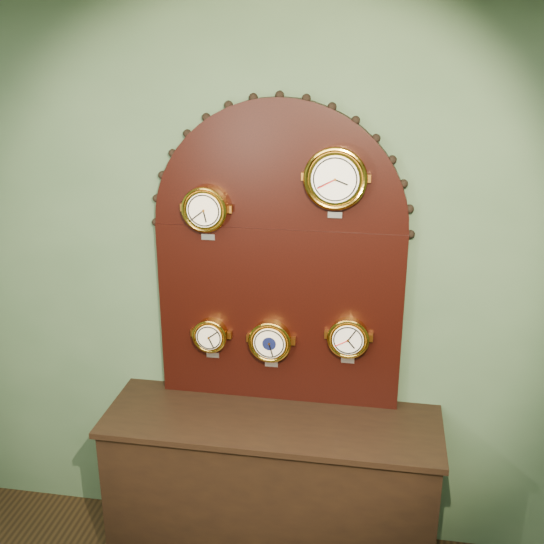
% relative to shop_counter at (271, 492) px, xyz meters
% --- Properties ---
extents(wall_back, '(4.00, 0.00, 4.00)m').
position_rel_shop_counter_xyz_m(wall_back, '(0.00, 0.27, 1.00)').
color(wall_back, '#3E583C').
rests_on(wall_back, ground).
extents(shop_counter, '(1.60, 0.50, 0.80)m').
position_rel_shop_counter_xyz_m(shop_counter, '(0.00, 0.00, 0.00)').
color(shop_counter, black).
rests_on(shop_counter, ground_plane).
extents(display_board, '(1.26, 0.06, 1.53)m').
position_rel_shop_counter_xyz_m(display_board, '(0.00, 0.22, 1.23)').
color(display_board, black).
rests_on(display_board, shop_counter).
extents(roman_clock, '(0.22, 0.08, 0.27)m').
position_rel_shop_counter_xyz_m(roman_clock, '(-0.34, 0.15, 1.42)').
color(roman_clock, gold).
rests_on(roman_clock, display_board).
extents(arabic_clock, '(0.28, 0.08, 0.33)m').
position_rel_shop_counter_xyz_m(arabic_clock, '(0.26, 0.15, 1.59)').
color(arabic_clock, gold).
rests_on(arabic_clock, display_board).
extents(hygrometer, '(0.17, 0.08, 0.23)m').
position_rel_shop_counter_xyz_m(hygrometer, '(-0.33, 0.15, 0.78)').
color(hygrometer, gold).
rests_on(hygrometer, display_board).
extents(barometer, '(0.21, 0.08, 0.26)m').
position_rel_shop_counter_xyz_m(barometer, '(-0.03, 0.15, 0.77)').
color(barometer, gold).
rests_on(barometer, display_board).
extents(tide_clock, '(0.20, 0.08, 0.25)m').
position_rel_shop_counter_xyz_m(tide_clock, '(0.35, 0.15, 0.82)').
color(tide_clock, gold).
rests_on(tide_clock, display_board).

